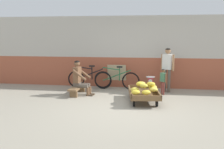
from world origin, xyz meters
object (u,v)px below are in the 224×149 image
(vendor_seated, at_px, (80,78))
(bicycle_far_left, at_px, (117,80))
(banana_cart, at_px, (143,94))
(plastic_crate, at_px, (150,90))
(sign_board, at_px, (117,76))
(shopping_bag, at_px, (148,93))
(bicycle_near_left, at_px, (89,79))
(customer_adult, at_px, (167,65))
(weighing_scale, at_px, (150,81))
(customer_child, at_px, (163,79))
(low_bench, at_px, (78,89))

(vendor_seated, xyz_separation_m, bicycle_far_left, (1.11, 0.98, -0.21))
(banana_cart, relative_size, bicycle_far_left, 0.92)
(plastic_crate, height_order, sign_board, sign_board)
(plastic_crate, relative_size, shopping_bag, 1.50)
(plastic_crate, xyz_separation_m, bicycle_near_left, (-2.26, 0.67, 0.20))
(plastic_crate, distance_m, customer_adult, 1.06)
(shopping_bag, bearing_deg, customer_adult, 49.32)
(weighing_scale, height_order, customer_child, customer_child)
(bicycle_far_left, xyz_separation_m, customer_child, (1.62, -0.60, 0.18))
(shopping_bag, bearing_deg, bicycle_far_left, 141.65)
(sign_board, xyz_separation_m, customer_adult, (1.82, -0.52, 0.52))
(banana_cart, relative_size, shopping_bag, 6.38)
(vendor_seated, height_order, sign_board, vendor_seated)
(plastic_crate, bearing_deg, bicycle_near_left, 163.61)
(low_bench, bearing_deg, customer_child, 7.41)
(vendor_seated, xyz_separation_m, sign_board, (1.08, 1.34, -0.13))
(bicycle_far_left, xyz_separation_m, customer_adult, (1.79, -0.16, 0.60))
(vendor_seated, bearing_deg, sign_board, 51.17)
(plastic_crate, xyz_separation_m, weighing_scale, (0.00, -0.00, 0.30))
(bicycle_near_left, bearing_deg, sign_board, 13.42)
(bicycle_far_left, distance_m, customer_adult, 1.89)
(weighing_scale, relative_size, bicycle_near_left, 0.18)
(low_bench, bearing_deg, bicycle_near_left, 82.39)
(vendor_seated, relative_size, bicycle_near_left, 0.69)
(banana_cart, relative_size, low_bench, 1.37)
(low_bench, bearing_deg, plastic_crate, 9.84)
(low_bench, height_order, plastic_crate, plastic_crate)
(weighing_scale, bearing_deg, shopping_bag, -99.52)
(low_bench, distance_m, bicycle_near_left, 1.10)
(customer_adult, relative_size, shopping_bag, 6.38)
(vendor_seated, bearing_deg, weighing_scale, 10.42)
(bicycle_near_left, relative_size, sign_board, 1.90)
(low_bench, distance_m, customer_child, 2.87)
(low_bench, height_order, shopping_bag, low_bench)
(bicycle_near_left, relative_size, shopping_bag, 6.92)
(banana_cart, distance_m, shopping_bag, 0.66)
(bicycle_far_left, relative_size, customer_adult, 1.09)
(low_bench, height_order, customer_adult, customer_adult)
(low_bench, bearing_deg, sign_board, 48.75)
(vendor_seated, height_order, customer_adult, customer_adult)
(sign_board, bearing_deg, weighing_scale, -36.15)
(bicycle_near_left, height_order, bicycle_far_left, same)
(bicycle_far_left, height_order, sign_board, sign_board)
(banana_cart, distance_m, weighing_scale, 1.04)
(low_bench, height_order, weighing_scale, weighing_scale)
(banana_cart, height_order, shopping_bag, banana_cart)
(plastic_crate, bearing_deg, vendor_seated, -169.55)
(plastic_crate, relative_size, bicycle_far_left, 0.22)
(low_bench, bearing_deg, customer_adult, 15.03)
(weighing_scale, relative_size, customer_adult, 0.20)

